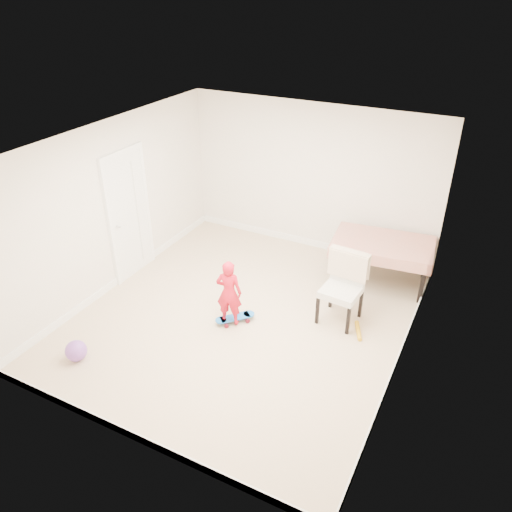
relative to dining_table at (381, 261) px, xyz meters
The scene contains 17 objects.
ground 2.42m from the dining_table, 128.72° to the right, with size 5.00×5.00×0.00m, color #C6AB89.
ceiling 3.26m from the dining_table, 128.72° to the right, with size 4.50×5.00×0.04m, color white.
wall_back 1.87m from the dining_table, 157.67° to the left, with size 4.50×0.04×2.60m, color silver.
wall_front 4.69m from the dining_table, 108.99° to the right, with size 4.50×0.04×2.60m, color silver.
wall_left 4.27m from the dining_table, 153.40° to the right, with size 0.04×5.00×2.60m, color silver.
wall_right 2.21m from the dining_table, 68.52° to the right, with size 0.04×5.00×2.60m, color silver.
door 4.09m from the dining_table, 157.17° to the right, with size 0.10×0.94×2.11m, color white.
baseboard_back 1.65m from the dining_table, 157.34° to the left, with size 4.50×0.02×0.12m, color white.
baseboard_front 4.62m from the dining_table, 108.95° to the right, with size 4.50×0.02×0.12m, color white.
baseboard_left 4.19m from the dining_table, 153.46° to the right, with size 0.02×5.00×0.12m, color white.
baseboard_right 2.03m from the dining_table, 68.25° to the right, with size 0.02×5.00×0.12m, color white.
dining_table is the anchor object (origin of this frame).
dining_chair 1.34m from the dining_table, 100.32° to the right, with size 0.57×0.65×1.05m, color beige, non-canonical shape.
skateboard 2.57m from the dining_table, 127.36° to the right, with size 0.59×0.21×0.09m, color blue, non-canonical shape.
child 2.64m from the dining_table, 127.16° to the right, with size 0.36×0.24×1.00m, color red.
balloon 4.74m from the dining_table, 129.21° to the right, with size 0.28×0.28×0.28m, color purple.
foam_toy 1.50m from the dining_table, 85.62° to the right, with size 0.06×0.06×0.40m, color gold.
Camera 1 is at (2.85, -5.18, 4.41)m, focal length 35.00 mm.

